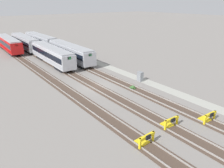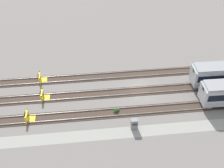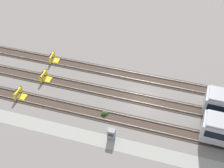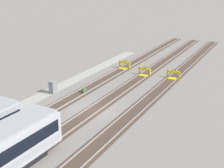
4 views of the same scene
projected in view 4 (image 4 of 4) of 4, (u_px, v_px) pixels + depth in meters
ground_plane at (94, 110)px, 35.31m from camera, size 400.00×400.00×0.00m
service_walkway at (38, 97)px, 38.96m from camera, size 54.00×2.00×0.01m
rail_track_nearest at (63, 103)px, 37.22m from camera, size 90.00×2.24×0.21m
rail_track_near_inner at (94, 110)px, 35.29m from camera, size 90.00×2.24×0.21m
rail_track_middle at (128, 117)px, 33.37m from camera, size 90.00×2.24×0.21m
bumper_stop_nearest_track at (124, 66)px, 50.65m from camera, size 1.38×2.01×1.22m
bumper_stop_near_inner_track at (144, 72)px, 47.21m from camera, size 1.37×2.01×1.22m
bumper_stop_middle_track at (173, 75)px, 45.79m from camera, size 1.38×2.01×1.22m
electrical_cabinet at (53, 87)px, 40.18m from camera, size 0.90×0.73×1.60m
weed_clump at (84, 91)px, 40.48m from camera, size 0.92×0.70×0.64m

